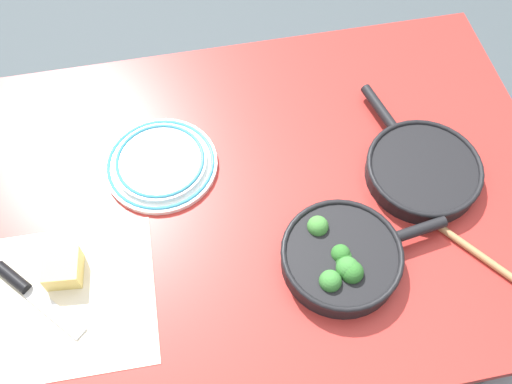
{
  "coord_description": "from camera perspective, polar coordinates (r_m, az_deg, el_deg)",
  "views": [
    {
      "loc": [
        0.12,
        0.62,
        1.81
      ],
      "look_at": [
        0.0,
        0.0,
        0.76
      ],
      "focal_mm": 40.0,
      "sensor_mm": 36.0,
      "label": 1
    }
  ],
  "objects": [
    {
      "name": "skillet_eggs",
      "position": [
        1.31,
        16.29,
        2.19
      ],
      "size": [
        0.26,
        0.38,
        0.05
      ],
      "rotation": [
        0.0,
        0.0,
        4.94
      ],
      "color": "black",
      "rests_on": "dining_table_red"
    },
    {
      "name": "skillet_broccoli",
      "position": [
        1.16,
        8.64,
        -6.39
      ],
      "size": [
        0.35,
        0.25,
        0.07
      ],
      "rotation": [
        0.0,
        0.0,
        3.29
      ],
      "color": "black",
      "rests_on": "dining_table_red"
    },
    {
      "name": "grater_knife",
      "position": [
        1.23,
        -21.96,
        -8.99
      ],
      "size": [
        0.18,
        0.19,
        0.02
      ],
      "rotation": [
        0.0,
        0.0,
        2.31
      ],
      "color": "silver",
      "rests_on": "dining_table_red"
    },
    {
      "name": "ground_plane",
      "position": [
        1.92,
        -0.0,
        -11.73
      ],
      "size": [
        14.0,
        14.0,
        0.0
      ],
      "primitive_type": "plane",
      "color": "#424C51"
    },
    {
      "name": "parchment_sheet",
      "position": [
        1.21,
        -19.42,
        -10.24
      ],
      "size": [
        0.4,
        0.32,
        0.0
      ],
      "color": "beige",
      "rests_on": "dining_table_red"
    },
    {
      "name": "wooden_spoon",
      "position": [
        1.26,
        18.57,
        -3.82
      ],
      "size": [
        0.26,
        0.34,
        0.02
      ],
      "rotation": [
        0.0,
        0.0,
        5.35
      ],
      "color": "#A87A4C",
      "rests_on": "dining_table_red"
    },
    {
      "name": "cheese_block",
      "position": [
        1.21,
        -18.73,
        -7.28
      ],
      "size": [
        0.08,
        0.08,
        0.05
      ],
      "color": "#EACC66",
      "rests_on": "dining_table_red"
    },
    {
      "name": "dinner_plate_stack",
      "position": [
        1.3,
        -9.51,
        2.89
      ],
      "size": [
        0.26,
        0.26,
        0.03
      ],
      "color": "white",
      "rests_on": "dining_table_red"
    },
    {
      "name": "dining_table_red",
      "position": [
        1.31,
        -0.0,
        -2.12
      ],
      "size": [
        1.33,
        0.93,
        0.74
      ],
      "color": "#B72D28",
      "rests_on": "ground_plane"
    }
  ]
}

